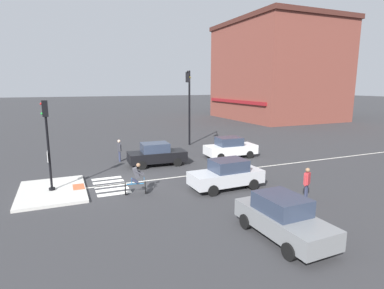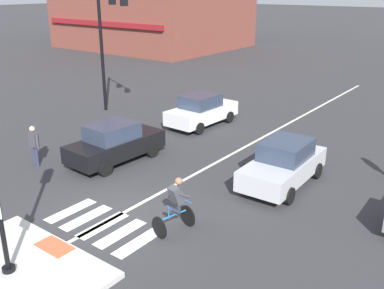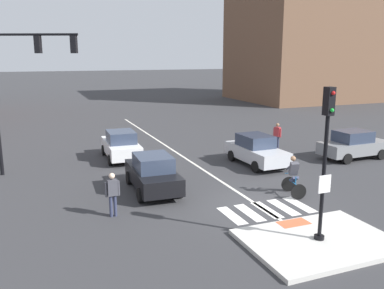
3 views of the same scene
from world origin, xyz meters
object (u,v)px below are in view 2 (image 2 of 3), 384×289
at_px(traffic_light_mast, 107,26).
at_px(car_white_westbound_far, 202,110).
at_px(pedestrian_at_curb_left, 34,143).
at_px(car_silver_eastbound_mid, 284,163).
at_px(car_black_westbound_near, 115,143).
at_px(cyclist, 175,205).

xyz_separation_m(traffic_light_mast, car_white_westbound_far, (5.06, 1.47, -4.00)).
height_order(car_white_westbound_far, pedestrian_at_curb_left, pedestrian_at_curb_left).
height_order(car_silver_eastbound_mid, pedestrian_at_curb_left, pedestrian_at_curb_left).
bearing_deg(car_black_westbound_near, car_silver_eastbound_mid, 18.34).
distance_m(car_black_westbound_near, cyclist, 6.04).
xyz_separation_m(car_white_westbound_far, cyclist, (5.48, -8.84, 0.06)).
bearing_deg(car_black_westbound_near, pedestrian_at_curb_left, -134.06).
bearing_deg(car_white_westbound_far, car_silver_eastbound_mid, -31.33).
bearing_deg(traffic_light_mast, car_silver_eastbound_mid, -12.19).
xyz_separation_m(car_silver_eastbound_mid, pedestrian_at_curb_left, (-8.64, -4.40, 0.17)).
relative_size(traffic_light_mast, car_white_westbound_far, 1.69).
height_order(traffic_light_mast, car_white_westbound_far, traffic_light_mast).
distance_m(car_silver_eastbound_mid, pedestrian_at_curb_left, 9.70).
bearing_deg(traffic_light_mast, car_black_westbound_near, -42.07).
bearing_deg(cyclist, car_silver_eastbound_mid, 77.75).
xyz_separation_m(car_white_westbound_far, car_black_westbound_near, (0.09, -6.12, 0.00)).
bearing_deg(pedestrian_at_curb_left, car_black_westbound_near, 45.94).
xyz_separation_m(traffic_light_mast, cyclist, (10.54, -7.37, -3.94)).
bearing_deg(car_silver_eastbound_mid, cyclist, -102.25).
xyz_separation_m(car_silver_eastbound_mid, car_black_westbound_near, (-6.45, -2.14, 0.00)).
relative_size(car_silver_eastbound_mid, cyclist, 2.47).
distance_m(traffic_light_mast, car_black_westbound_near, 8.00).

